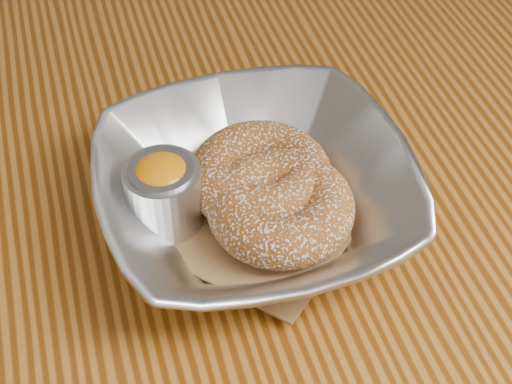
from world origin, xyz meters
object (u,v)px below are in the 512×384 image
object	(u,v)px
serving_bowl	(256,194)
donut_back	(260,176)
ramekin	(163,192)
donut_front	(281,207)
table	(134,372)

from	to	relation	value
serving_bowl	donut_back	xyz separation A→B (m)	(0.01, 0.02, 0.00)
donut_back	ramekin	world-z (taller)	ramekin
donut_back	donut_front	xyz separation A→B (m)	(0.01, -0.03, -0.00)
ramekin	serving_bowl	bearing A→B (deg)	-10.45
donut_back	donut_front	distance (m)	0.03
table	ramekin	world-z (taller)	ramekin
table	ramekin	size ratio (longest dim) A/B	20.86
donut_back	ramekin	bearing A→B (deg)	-176.93
serving_bowl	donut_back	size ratio (longest dim) A/B	2.14
donut_back	serving_bowl	bearing A→B (deg)	-116.64
serving_bowl	ramekin	xyz separation A→B (m)	(-0.06, 0.01, 0.01)
serving_bowl	donut_back	distance (m)	0.02
donut_front	ramekin	bearing A→B (deg)	158.80
table	donut_front	xyz separation A→B (m)	(0.12, 0.02, 0.13)
table	ramekin	xyz separation A→B (m)	(0.05, 0.05, 0.14)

